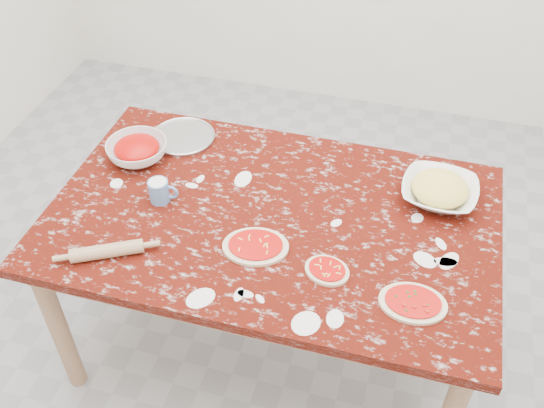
{
  "coord_description": "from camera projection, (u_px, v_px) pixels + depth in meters",
  "views": [
    {
      "loc": [
        0.43,
        -1.53,
        2.26
      ],
      "look_at": [
        0.0,
        0.0,
        0.8
      ],
      "focal_mm": 40.35,
      "sensor_mm": 36.0,
      "label": 1
    }
  ],
  "objects": [
    {
      "name": "pizza_right",
      "position": [
        413.0,
        303.0,
        1.89
      ],
      "size": [
        0.22,
        0.17,
        0.02
      ],
      "color": "beige",
      "rests_on": "worktable"
    },
    {
      "name": "ground",
      "position": [
        272.0,
        337.0,
        2.7
      ],
      "size": [
        4.0,
        4.0,
        0.0
      ],
      "primitive_type": "plane",
      "color": "gray"
    },
    {
      "name": "pizza_mid",
      "position": [
        327.0,
        270.0,
        1.99
      ],
      "size": [
        0.18,
        0.16,
        0.02
      ],
      "color": "beige",
      "rests_on": "worktable"
    },
    {
      "name": "worktable",
      "position": [
        272.0,
        231.0,
        2.25
      ],
      "size": [
        1.6,
        1.0,
        0.75
      ],
      "color": "#3D0B04",
      "rests_on": "ground"
    },
    {
      "name": "flour_mug",
      "position": [
        160.0,
        191.0,
        2.22
      ],
      "size": [
        0.11,
        0.07,
        0.09
      ],
      "color": "#577FB7",
      "rests_on": "worktable"
    },
    {
      "name": "pizza_left",
      "position": [
        256.0,
        246.0,
        2.07
      ],
      "size": [
        0.26,
        0.22,
        0.02
      ],
      "color": "beige",
      "rests_on": "worktable"
    },
    {
      "name": "pizza_tray",
      "position": [
        183.0,
        137.0,
        2.53
      ],
      "size": [
        0.26,
        0.26,
        0.01
      ],
      "primitive_type": "cylinder",
      "rotation": [
        0.0,
        0.0,
        0.02
      ],
      "color": "#B2B2B7",
      "rests_on": "worktable"
    },
    {
      "name": "sauce_bowl",
      "position": [
        137.0,
        151.0,
        2.41
      ],
      "size": [
        0.3,
        0.3,
        0.07
      ],
      "primitive_type": "imported",
      "rotation": [
        0.0,
        0.0,
        -0.32
      ],
      "color": "white",
      "rests_on": "worktable"
    },
    {
      "name": "cheese_bowl",
      "position": [
        439.0,
        192.0,
        2.23
      ],
      "size": [
        0.29,
        0.29,
        0.07
      ],
      "primitive_type": "imported",
      "rotation": [
        0.0,
        0.0,
        -0.07
      ],
      "color": "white",
      "rests_on": "worktable"
    },
    {
      "name": "rolling_pin",
      "position": [
        107.0,
        251.0,
        2.03
      ],
      "size": [
        0.23,
        0.15,
        0.05
      ],
      "primitive_type": "cylinder",
      "rotation": [
        0.0,
        1.57,
        0.49
      ],
      "color": "tan",
      "rests_on": "worktable"
    }
  ]
}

